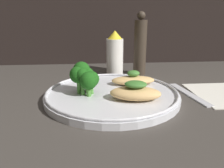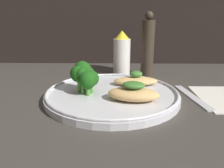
% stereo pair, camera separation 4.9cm
% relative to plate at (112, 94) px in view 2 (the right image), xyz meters
% --- Properties ---
extents(ground_plane, '(1.80, 1.80, 0.01)m').
position_rel_plate_xyz_m(ground_plane, '(0.00, 0.00, -0.01)').
color(ground_plane, '#3D3833').
extents(plate, '(0.30, 0.30, 0.02)m').
position_rel_plate_xyz_m(plate, '(0.00, 0.00, 0.00)').
color(plate, silver).
rests_on(plate, ground_plane).
extents(grilled_meat_front, '(0.12, 0.08, 0.04)m').
position_rel_plate_xyz_m(grilled_meat_front, '(0.04, -0.05, 0.02)').
color(grilled_meat_front, tan).
rests_on(grilled_meat_front, plate).
extents(grilled_meat_middle, '(0.11, 0.05, 0.04)m').
position_rel_plate_xyz_m(grilled_meat_middle, '(0.06, 0.06, 0.02)').
color(grilled_meat_middle, tan).
rests_on(grilled_meat_middle, plate).
extents(broccoli_bunch, '(0.07, 0.07, 0.07)m').
position_rel_plate_xyz_m(broccoli_bunch, '(-0.06, -0.00, 0.04)').
color(broccoli_bunch, '#4C8E38').
rests_on(broccoli_bunch, plate).
extents(sauce_bottle, '(0.05, 0.05, 0.14)m').
position_rel_plate_xyz_m(sauce_bottle, '(0.03, 0.21, 0.06)').
color(sauce_bottle, white).
rests_on(sauce_bottle, ground_plane).
extents(pepper_grinder, '(0.04, 0.04, 0.19)m').
position_rel_plate_xyz_m(pepper_grinder, '(0.11, 0.21, 0.08)').
color(pepper_grinder, '#382D23').
rests_on(pepper_grinder, ground_plane).
extents(fork, '(0.04, 0.16, 0.01)m').
position_rel_plate_xyz_m(fork, '(0.19, 0.01, -0.01)').
color(fork, silver).
rests_on(fork, ground_plane).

